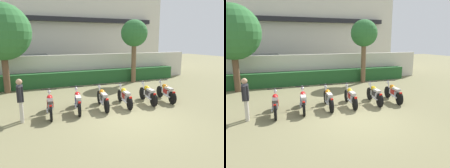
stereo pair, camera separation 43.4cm
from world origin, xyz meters
The scene contains 14 objects.
ground centered at (0.00, 0.00, 0.00)m, with size 60.00×60.00×0.00m, color olive.
building centered at (0.00, 14.62, 4.30)m, with size 18.43×6.50×8.61m.
compound_wall centered at (0.00, 7.73, 0.97)m, with size 17.51×0.30×1.94m, color beige.
hedge_row centered at (0.00, 7.03, 0.45)m, with size 14.01×0.70×0.90m, color #235628.
parked_car centered at (-3.08, 9.68, 0.94)m, with size 4.51×2.10×1.89m.
tree_near_inspector centered at (-4.50, 6.35, 3.32)m, with size 3.05×3.05×4.87m.
tree_far_side centered at (3.50, 6.35, 3.28)m, with size 1.80×1.80×4.27m.
motorcycle_in_row_0 centered at (-2.76, 1.61, 0.45)m, with size 0.60×1.86×0.97m.
motorcycle_in_row_1 centered at (-1.63, 1.73, 0.45)m, with size 0.62×1.92×0.96m.
motorcycle_in_row_2 centered at (-0.54, 1.70, 0.45)m, with size 0.60×1.95×0.96m.
motorcycle_in_row_3 centered at (0.50, 1.67, 0.44)m, with size 0.60×1.90×0.94m.
motorcycle_in_row_4 centered at (1.70, 1.62, 0.45)m, with size 0.60×1.84×0.96m.
motorcycle_in_row_5 centered at (2.73, 1.62, 0.44)m, with size 0.60×1.84×0.95m.
inspector_person centered at (-3.79, 1.36, 0.93)m, with size 0.22×0.65×1.58m.
Camera 1 is at (-3.64, -6.65, 2.91)m, focal length 34.16 mm.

